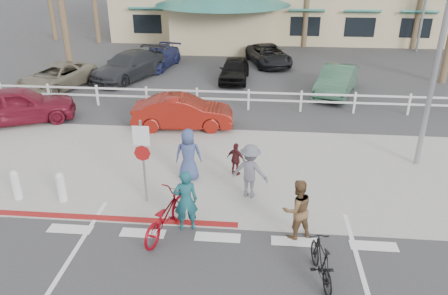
# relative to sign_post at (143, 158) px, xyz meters

# --- Properties ---
(ground) EXTENTS (140.00, 140.00, 0.00)m
(ground) POSITION_rel_sign_post_xyz_m (2.30, -2.20, -1.45)
(ground) COLOR #333335
(sidewalk_plaza) EXTENTS (22.00, 7.00, 0.01)m
(sidewalk_plaza) POSITION_rel_sign_post_xyz_m (2.30, 2.30, -1.44)
(sidewalk_plaza) COLOR gray
(sidewalk_plaza) RESTS_ON ground
(cross_street) EXTENTS (40.00, 5.00, 0.01)m
(cross_street) POSITION_rel_sign_post_xyz_m (2.30, 6.30, -1.45)
(cross_street) COLOR #333335
(cross_street) RESTS_ON ground
(parking_lot) EXTENTS (50.00, 16.00, 0.01)m
(parking_lot) POSITION_rel_sign_post_xyz_m (2.30, 15.80, -1.45)
(parking_lot) COLOR #333335
(parking_lot) RESTS_ON ground
(curb_red) EXTENTS (7.00, 0.25, 0.02)m
(curb_red) POSITION_rel_sign_post_xyz_m (-0.70, -1.00, -1.44)
(curb_red) COLOR maroon
(curb_red) RESTS_ON ground
(rail_fence) EXTENTS (29.40, 0.16, 1.00)m
(rail_fence) POSITION_rel_sign_post_xyz_m (2.80, 8.30, -0.95)
(rail_fence) COLOR silver
(rail_fence) RESTS_ON ground
(sign_post) EXTENTS (0.50, 0.10, 2.90)m
(sign_post) POSITION_rel_sign_post_xyz_m (0.00, 0.00, 0.00)
(sign_post) COLOR gray
(sign_post) RESTS_ON ground
(bollard_0) EXTENTS (0.26, 0.26, 0.95)m
(bollard_0) POSITION_rel_sign_post_xyz_m (-2.50, -0.20, -0.97)
(bollard_0) COLOR silver
(bollard_0) RESTS_ON ground
(bollard_1) EXTENTS (0.26, 0.26, 0.95)m
(bollard_1) POSITION_rel_sign_post_xyz_m (-3.90, -0.20, -0.97)
(bollard_1) COLOR silver
(bollard_1) RESTS_ON ground
(streetlight_0) EXTENTS (0.60, 2.00, 9.00)m
(streetlight_0) POSITION_rel_sign_post_xyz_m (8.80, 3.30, 3.05)
(streetlight_0) COLOR gray
(streetlight_0) RESTS_ON ground
(bike_red) EXTENTS (1.31, 2.26, 1.12)m
(bike_red) POSITION_rel_sign_post_xyz_m (0.91, -1.50, -0.89)
(bike_red) COLOR maroon
(bike_red) RESTS_ON ground
(rider_red) EXTENTS (0.73, 0.57, 1.75)m
(rider_red) POSITION_rel_sign_post_xyz_m (1.43, -1.25, -0.57)
(rider_red) COLOR #154B54
(rider_red) RESTS_ON ground
(bike_black) EXTENTS (0.74, 1.71, 0.99)m
(bike_black) POSITION_rel_sign_post_xyz_m (4.80, -2.92, -0.95)
(bike_black) COLOR black
(bike_black) RESTS_ON ground
(rider_black) EXTENTS (0.99, 0.89, 1.66)m
(rider_black) POSITION_rel_sign_post_xyz_m (4.33, -1.34, -0.62)
(rider_black) COLOR brown
(rider_black) RESTS_ON ground
(pedestrian_a) EXTENTS (1.22, 0.88, 1.70)m
(pedestrian_a) POSITION_rel_sign_post_xyz_m (3.05, 0.61, -0.60)
(pedestrian_a) COLOR slate
(pedestrian_a) RESTS_ON ground
(pedestrian_child) EXTENTS (0.73, 0.55, 1.15)m
(pedestrian_child) POSITION_rel_sign_post_xyz_m (2.54, 1.91, -0.88)
(pedestrian_child) COLOR #47181A
(pedestrian_child) RESTS_ON ground
(pedestrian_b) EXTENTS (0.90, 0.64, 1.74)m
(pedestrian_b) POSITION_rel_sign_post_xyz_m (1.04, 1.51, -0.58)
(pedestrian_b) COLOR navy
(pedestrian_b) RESTS_ON ground
(car_white_sedan) EXTENTS (4.25, 1.79, 1.36)m
(car_white_sedan) POSITION_rel_sign_post_xyz_m (0.07, 5.90, -0.77)
(car_white_sedan) COLOR maroon
(car_white_sedan) RESTS_ON ground
(car_red_compact) EXTENTS (4.98, 3.59, 1.58)m
(car_red_compact) POSITION_rel_sign_post_xyz_m (-7.04, 5.85, -0.66)
(car_red_compact) COLOR maroon
(car_red_compact) RESTS_ON ground
(lot_car_0) EXTENTS (3.39, 5.24, 1.34)m
(lot_car_0) POSITION_rel_sign_post_xyz_m (-7.55, 10.58, -0.78)
(lot_car_0) COLOR #736B58
(lot_car_0) RESTS_ON ground
(lot_car_1) EXTENTS (3.98, 5.62, 1.51)m
(lot_car_1) POSITION_rel_sign_post_xyz_m (-4.32, 12.94, -0.70)
(lot_car_1) COLOR #26282C
(lot_car_1) RESTS_ON ground
(lot_car_2) EXTENTS (1.61, 3.80, 1.28)m
(lot_car_2) POSITION_rel_sign_post_xyz_m (1.70, 13.09, -0.81)
(lot_car_2) COLOR black
(lot_car_2) RESTS_ON ground
(lot_car_3) EXTENTS (2.87, 4.64, 1.44)m
(lot_car_3) POSITION_rel_sign_post_xyz_m (7.08, 11.11, -0.73)
(lot_car_3) COLOR #315842
(lot_car_3) RESTS_ON ground
(lot_car_4) EXTENTS (2.42, 4.44, 1.22)m
(lot_car_4) POSITION_rel_sign_post_xyz_m (-3.21, 15.68, -0.84)
(lot_car_4) COLOR navy
(lot_car_4) RESTS_ON ground
(lot_car_5) EXTENTS (3.31, 4.93, 1.26)m
(lot_car_5) POSITION_rel_sign_post_xyz_m (3.62, 16.97, -0.82)
(lot_car_5) COLOR black
(lot_car_5) RESTS_ON ground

